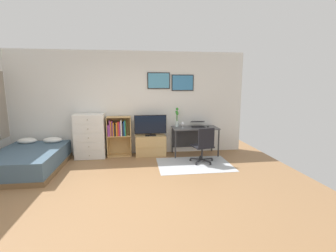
% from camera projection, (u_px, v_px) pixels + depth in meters
% --- Properties ---
extents(ground_plane, '(7.20, 7.20, 0.00)m').
position_uv_depth(ground_plane, '(129.00, 192.00, 4.17)').
color(ground_plane, '#936B44').
extents(wall_back_with_posters, '(6.12, 0.09, 2.70)m').
position_uv_depth(wall_back_with_posters, '(131.00, 103.00, 6.31)').
color(wall_back_with_posters, silver).
rests_on(wall_back_with_posters, ground_plane).
extents(area_rug, '(1.70, 1.20, 0.01)m').
position_uv_depth(area_rug, '(194.00, 164.00, 5.61)').
color(area_rug, '#B2B7BC').
rests_on(area_rug, ground_plane).
extents(bed, '(1.34, 1.98, 0.57)m').
position_uv_depth(bed, '(29.00, 160.00, 5.20)').
color(bed, brown).
rests_on(bed, ground_plane).
extents(dresser, '(0.74, 0.46, 1.13)m').
position_uv_depth(dresser, '(90.00, 136.00, 6.04)').
color(dresser, white).
rests_on(dresser, ground_plane).
extents(bookshelf, '(0.61, 0.30, 1.04)m').
position_uv_depth(bookshelf, '(118.00, 132.00, 6.18)').
color(bookshelf, tan).
rests_on(bookshelf, ground_plane).
extents(tv_stand, '(0.79, 0.41, 0.53)m').
position_uv_depth(tv_stand, '(151.00, 145.00, 6.31)').
color(tv_stand, tan).
rests_on(tv_stand, ground_plane).
extents(television, '(0.83, 0.16, 0.54)m').
position_uv_depth(television, '(150.00, 125.00, 6.20)').
color(television, black).
rests_on(television, tv_stand).
extents(desk, '(1.19, 0.60, 0.74)m').
position_uv_depth(desk, '(194.00, 132.00, 6.39)').
color(desk, '#4C4C4F').
rests_on(desk, ground_plane).
extents(office_chair, '(0.58, 0.57, 0.86)m').
position_uv_depth(office_chair, '(204.00, 144.00, 5.63)').
color(office_chair, '#232326').
rests_on(office_chair, ground_plane).
extents(laptop, '(0.40, 0.43, 0.16)m').
position_uv_depth(laptop, '(198.00, 124.00, 6.35)').
color(laptop, '#333338').
rests_on(laptop, desk).
extents(computer_mouse, '(0.06, 0.10, 0.03)m').
position_uv_depth(computer_mouse, '(208.00, 127.00, 6.29)').
color(computer_mouse, '#262628').
rests_on(computer_mouse, desk).
extents(bamboo_vase, '(0.09, 0.10, 0.51)m').
position_uv_depth(bamboo_vase, '(177.00, 118.00, 6.35)').
color(bamboo_vase, silver).
rests_on(bamboo_vase, desk).
extents(wine_glass, '(0.07, 0.07, 0.18)m').
position_uv_depth(wine_glass, '(183.00, 123.00, 6.17)').
color(wine_glass, silver).
rests_on(wine_glass, desk).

